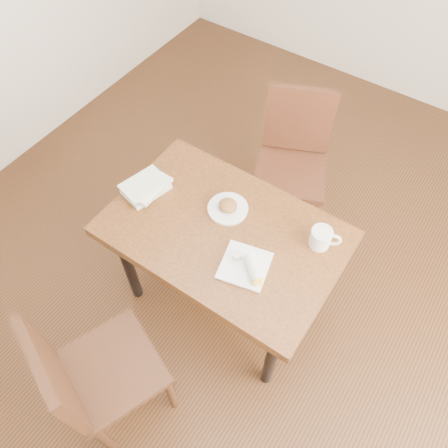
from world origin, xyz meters
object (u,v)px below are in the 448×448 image
Objects in this scene: table at (224,240)px; plate_scone at (228,208)px; chair_far at (293,154)px; plate_burrito at (247,267)px; book_stack at (146,187)px; coffee_mug at (322,238)px; chair_near at (90,375)px.

plate_scone reaches higher than table.
chair_far is 0.99m from plate_burrito.
book_stack is (-0.67, 0.10, 0.01)m from plate_burrito.
coffee_mug is 0.56× the size of book_stack.
chair_far reaches higher than coffee_mug.
plate_burrito is (-0.21, -0.30, -0.03)m from coffee_mug.
chair_far reaches higher than plate_burrito.
plate_burrito is (0.21, -0.12, 0.11)m from table.
chair_far is at bearing 86.92° from chair_near.
book_stack is at bearing 111.93° from chair_near.
plate_burrito is at bearing -124.54° from coffee_mug.
coffee_mug is at bearing 13.16° from book_stack.
chair_near is 0.92m from book_stack.
table is 7.90× the size of coffee_mug.
chair_near reaches higher than coffee_mug.
chair_near is (-0.13, -0.84, -0.11)m from table.
plate_burrito reaches higher than plate_scone.
plate_burrito is at bearing -29.69° from table.
plate_scone is at bearing 138.56° from plate_burrito.
plate_burrito reaches higher than book_stack.
chair_near reaches higher than book_stack.
coffee_mug is at bearing 55.46° from plate_burrito.
chair_far is 0.74m from plate_scone.
plate_burrito is at bearing 65.20° from chair_near.
book_stack is (-0.88, -0.21, -0.02)m from coffee_mug.
chair_near is at bearing -94.69° from plate_scone.
book_stack is at bearing -116.93° from chair_far.
book_stack is (-0.33, 0.83, 0.23)m from chair_near.
chair_far is 6.68× the size of coffee_mug.
chair_far is 3.74× the size of plate_burrito.
chair_near is 4.73× the size of plate_scone.
chair_near is at bearing -93.08° from chair_far.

